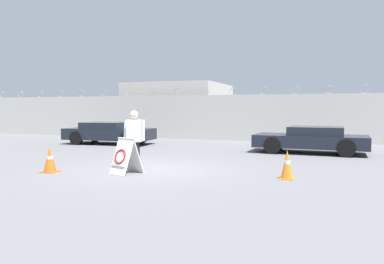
{
  "coord_description": "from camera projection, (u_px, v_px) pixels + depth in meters",
  "views": [
    {
      "loc": [
        5.03,
        -10.49,
        1.9
      ],
      "look_at": [
        1.02,
        0.89,
        1.13
      ],
      "focal_mm": 35.0,
      "sensor_mm": 36.0,
      "label": 1
    }
  ],
  "objects": [
    {
      "name": "ground_plane",
      "position": [
        152.0,
        169.0,
        11.66
      ],
      "size": [
        90.0,
        90.0,
        0.0
      ],
      "primitive_type": "plane",
      "color": "slate"
    },
    {
      "name": "perimeter_wall",
      "position": [
        233.0,
        117.0,
        22.07
      ],
      "size": [
        36.0,
        0.3,
        3.13
      ],
      "color": "beige",
      "rests_on": "ground_plane"
    },
    {
      "name": "building_block",
      "position": [
        180.0,
        109.0,
        28.8
      ],
      "size": [
        6.64,
        6.98,
        3.72
      ],
      "color": "beige",
      "rests_on": "ground_plane"
    },
    {
      "name": "barricade_sign",
      "position": [
        125.0,
        156.0,
        10.81
      ],
      "size": [
        0.88,
        0.96,
        1.05
      ],
      "rotation": [
        0.0,
        0.0,
        -0.35
      ],
      "color": "white",
      "rests_on": "ground_plane"
    },
    {
      "name": "security_guard",
      "position": [
        134.0,
        137.0,
        11.41
      ],
      "size": [
        0.7,
        0.38,
        1.82
      ],
      "rotation": [
        0.0,
        0.0,
        -2.75
      ],
      "color": "black",
      "rests_on": "ground_plane"
    },
    {
      "name": "traffic_cone_near",
      "position": [
        50.0,
        160.0,
        11.09
      ],
      "size": [
        0.44,
        0.44,
        0.76
      ],
      "color": "orange",
      "rests_on": "ground_plane"
    },
    {
      "name": "traffic_cone_mid",
      "position": [
        287.0,
        165.0,
        10.0
      ],
      "size": [
        0.37,
        0.37,
        0.79
      ],
      "color": "orange",
      "rests_on": "ground_plane"
    },
    {
      "name": "parked_car_front_coupe",
      "position": [
        109.0,
        132.0,
        19.78
      ],
      "size": [
        4.7,
        2.23,
        1.16
      ],
      "rotation": [
        0.0,
        0.0,
        0.06
      ],
      "color": "black",
      "rests_on": "ground_plane"
    },
    {
      "name": "parked_car_far_side",
      "position": [
        311.0,
        139.0,
        15.77
      ],
      "size": [
        4.67,
        2.19,
        1.13
      ],
      "rotation": [
        0.0,
        0.0,
        3.09
      ],
      "color": "black",
      "rests_on": "ground_plane"
    }
  ]
}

